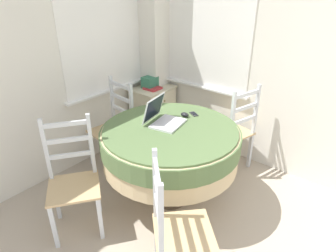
% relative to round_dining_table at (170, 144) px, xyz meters
% --- Properties ---
extents(corner_room_shell, '(4.52, 4.95, 2.55)m').
position_rel_round_dining_table_xyz_m(corner_room_shell, '(0.23, 0.11, 0.66)').
color(corner_room_shell, white).
rests_on(corner_room_shell, ground_plane).
extents(round_dining_table, '(1.25, 1.25, 0.77)m').
position_rel_round_dining_table_xyz_m(round_dining_table, '(0.00, 0.00, 0.00)').
color(round_dining_table, '#4C3D2D').
rests_on(round_dining_table, ground_plane).
extents(laptop, '(0.36, 0.35, 0.25)m').
position_rel_round_dining_table_xyz_m(laptop, '(0.04, 0.12, 0.21)').
color(laptop, silver).
rests_on(laptop, round_dining_table).
extents(computer_mouse, '(0.05, 0.08, 0.04)m').
position_rel_round_dining_table_xyz_m(computer_mouse, '(0.28, 0.05, 0.18)').
color(computer_mouse, black).
rests_on(computer_mouse, round_dining_table).
extents(cell_phone, '(0.09, 0.11, 0.01)m').
position_rel_round_dining_table_xyz_m(cell_phone, '(0.38, 0.01, 0.16)').
color(cell_phone, '#2D2D33').
rests_on(cell_phone, round_dining_table).
extents(dining_chair_near_back_window, '(0.44, 0.45, 0.99)m').
position_rel_round_dining_table_xyz_m(dining_chair_near_back_window, '(0.09, 0.88, -0.16)').
color(dining_chair_near_back_window, tan).
rests_on(dining_chair_near_back_window, ground_plane).
extents(dining_chair_near_right_window, '(0.50, 0.48, 0.99)m').
position_rel_round_dining_table_xyz_m(dining_chair_near_right_window, '(0.86, -0.19, -0.16)').
color(dining_chair_near_right_window, tan).
rests_on(dining_chair_near_right_window, ground_plane).
extents(dining_chair_camera_near, '(0.57, 0.57, 0.99)m').
position_rel_round_dining_table_xyz_m(dining_chair_camera_near, '(-0.66, -0.59, -0.16)').
color(dining_chair_camera_near, tan).
rests_on(dining_chair_camera_near, ground_plane).
extents(dining_chair_left_flank, '(0.56, 0.56, 0.99)m').
position_rel_round_dining_table_xyz_m(dining_chair_left_flank, '(-0.78, 0.40, -0.16)').
color(dining_chair_left_flank, tan).
rests_on(dining_chair_left_flank, ground_plane).
extents(corner_cabinet, '(0.53, 0.41, 0.70)m').
position_rel_round_dining_table_xyz_m(corner_cabinet, '(0.86, 0.99, -0.27)').
color(corner_cabinet, beige).
rests_on(corner_cabinet, ground_plane).
extents(storage_box, '(0.18, 0.15, 0.14)m').
position_rel_round_dining_table_xyz_m(storage_box, '(0.84, 1.02, 0.15)').
color(storage_box, '#387A5B').
rests_on(storage_box, corner_cabinet).
extents(book_on_cabinet, '(0.18, 0.18, 0.02)m').
position_rel_round_dining_table_xyz_m(book_on_cabinet, '(0.83, 0.96, 0.09)').
color(book_on_cabinet, '#BC3338').
rests_on(book_on_cabinet, corner_cabinet).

